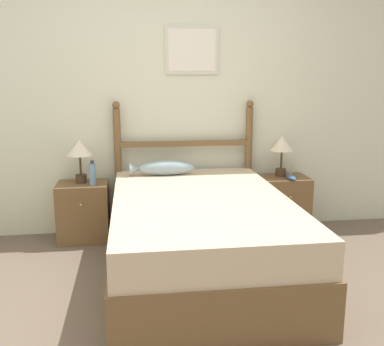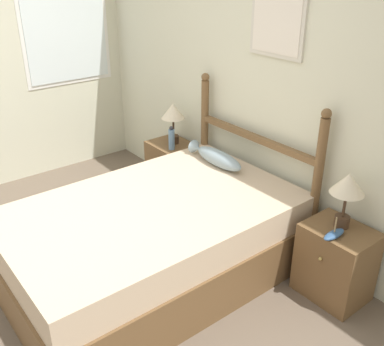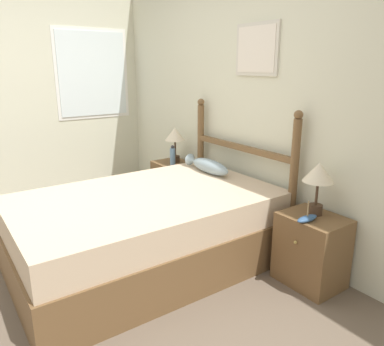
% 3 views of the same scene
% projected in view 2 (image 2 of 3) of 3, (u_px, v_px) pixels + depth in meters
% --- Properties ---
extents(ground_plane, '(16.00, 16.00, 0.00)m').
position_uv_depth(ground_plane, '(71.00, 298.00, 3.17)').
color(ground_plane, brown).
extents(wall_back, '(6.40, 0.08, 2.55)m').
position_uv_depth(wall_back, '(254.00, 81.00, 3.57)').
color(wall_back, beige).
rests_on(wall_back, ground_plane).
extents(bed, '(1.33, 2.08, 0.61)m').
position_uv_depth(bed, '(154.00, 241.00, 3.28)').
color(bed, brown).
rests_on(bed, ground_plane).
extents(headboard, '(1.33, 0.07, 1.27)m').
position_uv_depth(headboard, '(254.00, 158.00, 3.67)').
color(headboard, brown).
rests_on(headboard, ground_plane).
extents(nightstand_left, '(0.46, 0.38, 0.54)m').
position_uv_depth(nightstand_left, '(173.00, 169.00, 4.46)').
color(nightstand_left, brown).
rests_on(nightstand_left, ground_plane).
extents(nightstand_right, '(0.46, 0.38, 0.54)m').
position_uv_depth(nightstand_right, '(335.00, 262.00, 3.11)').
color(nightstand_right, brown).
rests_on(nightstand_right, ground_plane).
extents(table_lamp_left, '(0.23, 0.23, 0.40)m').
position_uv_depth(table_lamp_left, '(173.00, 114.00, 4.23)').
color(table_lamp_left, '#422D1E').
rests_on(table_lamp_left, nightstand_left).
extents(table_lamp_right, '(0.23, 0.23, 0.40)m').
position_uv_depth(table_lamp_right, '(348.00, 187.00, 2.90)').
color(table_lamp_right, '#422D1E').
rests_on(table_lamp_right, nightstand_right).
extents(bottle, '(0.06, 0.06, 0.23)m').
position_uv_depth(bottle, '(172.00, 139.00, 4.17)').
color(bottle, '#668CB2').
rests_on(bottle, nightstand_left).
extents(model_boat, '(0.07, 0.19, 0.15)m').
position_uv_depth(model_boat, '(334.00, 234.00, 2.90)').
color(model_boat, '#335684').
rests_on(model_boat, nightstand_right).
extents(fish_pillow, '(0.59, 0.13, 0.13)m').
position_uv_depth(fish_pillow, '(216.00, 157.00, 3.71)').
color(fish_pillow, '#8499A3').
rests_on(fish_pillow, bed).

